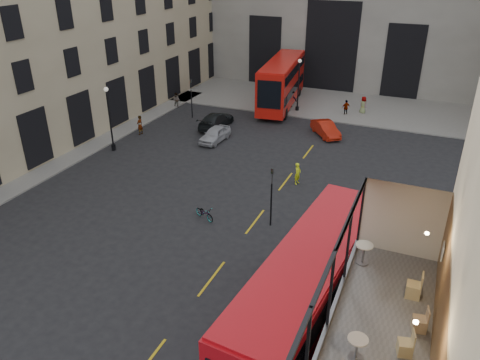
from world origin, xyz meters
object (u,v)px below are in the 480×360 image
at_px(car_a, 215,134).
at_px(car_c, 216,120).
at_px(cafe_chair_d, 414,289).
at_px(cafe_chair_c, 420,323).
at_px(bus_far, 282,81).
at_px(pedestrian_b, 291,99).
at_px(car_b, 326,129).
at_px(bus_near, 308,293).
at_px(cyclist, 298,173).
at_px(cafe_table_mid, 357,345).
at_px(traffic_light_near, 272,190).
at_px(pedestrian_a, 176,100).
at_px(street_lamp_a, 110,123).
at_px(pedestrian_c, 346,108).
at_px(pedestrian_d, 363,105).
at_px(street_lamp_b, 298,88).
at_px(cafe_table_far, 364,251).
at_px(bicycle, 204,213).
at_px(pedestrian_e, 140,125).
at_px(cafe_chair_b, 405,347).
at_px(traffic_light_far, 191,94).

relative_size(car_a, car_c, 0.79).
bearing_deg(cafe_chair_d, cafe_chair_c, -78.73).
xyz_separation_m(bus_far, pedestrian_b, (1.25, -0.49, -1.73)).
bearing_deg(cafe_chair_c, car_b, 108.76).
bearing_deg(car_c, pedestrian_b, -119.00).
xyz_separation_m(bus_near, cyclist, (-4.66, 14.30, -1.83)).
distance_m(cyclist, pedestrian_b, 17.60).
height_order(pedestrian_b, cafe_table_mid, cafe_table_mid).
bearing_deg(traffic_light_near, pedestrian_a, 133.11).
xyz_separation_m(street_lamp_a, pedestrian_c, (15.85, 16.64, -1.60)).
xyz_separation_m(pedestrian_a, pedestrian_d, (18.35, 5.67, 0.10)).
bearing_deg(cafe_chair_d, street_lamp_b, 112.93).
bearing_deg(car_a, car_c, 117.76).
bearing_deg(cafe_chair_c, cafe_table_far, 128.37).
bearing_deg(traffic_light_near, bicycle, -167.25).
height_order(pedestrian_d, cafe_table_far, cafe_table_far).
xyz_separation_m(bus_near, car_b, (-5.14, 24.50, -1.99)).
bearing_deg(pedestrian_c, pedestrian_b, -38.53).
bearing_deg(traffic_light_near, cafe_chair_d, -48.60).
distance_m(car_a, pedestrian_d, 16.48).
bearing_deg(cafe_chair_d, car_c, 128.44).
xyz_separation_m(bus_far, car_b, (6.51, -6.92, -2.07)).
xyz_separation_m(car_a, cafe_chair_c, (17.70, -22.04, 4.21)).
bearing_deg(street_lamp_b, car_a, -110.68).
distance_m(traffic_light_near, cafe_table_far, 10.73).
distance_m(bus_far, cafe_chair_c, 37.61).
bearing_deg(car_c, cafe_table_far, 127.41).
bearing_deg(car_b, pedestrian_b, 90.99).
bearing_deg(street_lamp_a, car_a, 36.55).
xyz_separation_m(street_lamp_a, cafe_chair_c, (24.59, -16.93, 2.45)).
height_order(pedestrian_e, cafe_chair_b, cafe_chair_b).
xyz_separation_m(pedestrian_b, cafe_table_mid, (12.92, -35.46, 4.10)).
height_order(car_c, cyclist, cyclist).
distance_m(traffic_light_near, pedestrian_c, 22.70).
height_order(bicycle, cafe_chair_b, cafe_chair_b).
relative_size(car_a, car_b, 0.96).
distance_m(car_b, pedestrian_a, 16.50).
bearing_deg(cafe_table_far, cafe_table_mid, -82.41).
bearing_deg(cyclist, bicycle, 162.85).
bearing_deg(pedestrian_e, street_lamp_a, 3.79).
height_order(street_lamp_b, pedestrian_e, street_lamp_b).
xyz_separation_m(traffic_light_near, bicycle, (-4.00, -0.91, -2.01)).
xyz_separation_m(cafe_table_far, cafe_chair_d, (1.88, -1.22, -0.24)).
relative_size(traffic_light_far, cafe_chair_b, 4.65).
bearing_deg(bus_far, pedestrian_e, -123.99).
bearing_deg(street_lamp_b, cafe_chair_d, -67.07).
xyz_separation_m(pedestrian_c, cafe_chair_c, (8.74, -33.57, 4.06)).
xyz_separation_m(traffic_light_far, bus_near, (18.50, -24.27, 0.20)).
bearing_deg(pedestrian_a, pedestrian_b, 6.20).
relative_size(car_c, cafe_chair_c, 5.76).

